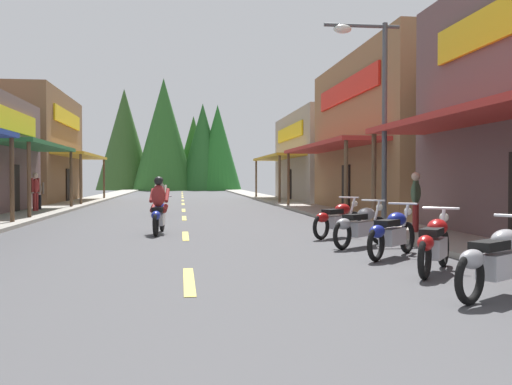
# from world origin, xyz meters

# --- Properties ---
(ground) EXTENTS (10.10, 88.26, 0.10)m
(ground) POSITION_xyz_m (0.00, 29.13, -0.05)
(ground) COLOR #424244
(sidewalk_left) EXTENTS (2.05, 88.26, 0.12)m
(sidewalk_left) POSITION_xyz_m (-6.08, 29.13, 0.06)
(sidewalk_left) COLOR gray
(sidewalk_left) RESTS_ON ground
(sidewalk_right) EXTENTS (2.05, 88.26, 0.12)m
(sidewalk_right) POSITION_xyz_m (6.08, 29.13, 0.06)
(sidewalk_right) COLOR gray
(sidewalk_right) RESTS_ON ground
(centerline_dashes) EXTENTS (0.16, 64.86, 0.01)m
(centerline_dashes) POSITION_xyz_m (0.00, 33.95, 0.01)
(centerline_dashes) COLOR #E0C64C
(centerline_dashes) RESTS_ON ground
(storefront_left_far) EXTENTS (9.42, 11.30, 6.67)m
(storefront_left_far) POSITION_xyz_m (-10.88, 37.64, 3.34)
(storefront_left_far) COLOR brown
(storefront_left_far) RESTS_ON ground
(storefront_right_middle) EXTENTS (10.01, 12.63, 6.88)m
(storefront_right_middle) POSITION_xyz_m (11.18, 25.05, 3.44)
(storefront_right_middle) COLOR olive
(storefront_right_middle) RESTS_ON ground
(storefront_right_far) EXTENTS (8.37, 12.31, 5.82)m
(storefront_right_far) POSITION_xyz_m (10.35, 38.67, 2.91)
(storefront_right_far) COLOR gray
(storefront_right_far) RESTS_ON ground
(streetlamp_right) EXTENTS (2.11, 0.30, 5.78)m
(streetlamp_right) POSITION_xyz_m (5.11, 15.56, 3.80)
(streetlamp_right) COLOR #474C51
(streetlamp_right) RESTS_ON ground
(motorcycle_parked_right_1) EXTENTS (1.80, 1.32, 1.04)m
(motorcycle_parked_right_1) POSITION_xyz_m (3.92, 6.96, 0.49)
(motorcycle_parked_right_1) COLOR black
(motorcycle_parked_right_1) RESTS_ON ground
(motorcycle_parked_right_2) EXTENTS (1.31, 1.81, 1.04)m
(motorcycle_parked_right_2) POSITION_xyz_m (3.93, 8.88, 0.49)
(motorcycle_parked_right_2) COLOR black
(motorcycle_parked_right_2) RESTS_ON ground
(motorcycle_parked_right_3) EXTENTS (1.54, 1.63, 1.04)m
(motorcycle_parked_right_3) POSITION_xyz_m (3.91, 10.76, 0.49)
(motorcycle_parked_right_3) COLOR black
(motorcycle_parked_right_3) RESTS_ON ground
(motorcycle_parked_right_4) EXTENTS (1.69, 1.47, 1.04)m
(motorcycle_parked_right_4) POSITION_xyz_m (3.84, 12.53, 0.49)
(motorcycle_parked_right_4) COLOR black
(motorcycle_parked_right_4) RESTS_ON ground
(motorcycle_parked_right_5) EXTENTS (1.68, 1.48, 1.04)m
(motorcycle_parked_right_5) POSITION_xyz_m (3.87, 14.58, 0.49)
(motorcycle_parked_right_5) COLOR black
(motorcycle_parked_right_5) RESTS_ON ground
(rider_cruising_lead) EXTENTS (0.60, 2.14, 1.57)m
(rider_cruising_lead) POSITION_xyz_m (-0.72, 16.14, 0.66)
(rider_cruising_lead) COLOR black
(rider_cruising_lead) RESTS_ON ground
(rider_cruising_trailing) EXTENTS (0.60, 2.14, 1.57)m
(rider_cruising_trailing) POSITION_xyz_m (-0.96, 24.47, 0.66)
(rider_cruising_trailing) COLOR black
(rider_cruising_trailing) RESTS_ON ground
(pedestrian_by_shop) EXTENTS (0.36, 0.55, 1.76)m
(pedestrian_by_shop) POSITION_xyz_m (-6.30, 26.12, 1.02)
(pedestrian_by_shop) COLOR maroon
(pedestrian_by_shop) RESTS_ON ground
(pedestrian_browsing) EXTENTS (0.55, 0.34, 1.54)m
(pedestrian_browsing) POSITION_xyz_m (-6.51, 27.39, 0.88)
(pedestrian_browsing) COLOR black
(pedestrian_browsing) RESTS_ON ground
(pedestrian_waiting) EXTENTS (0.40, 0.51, 1.69)m
(pedestrian_waiting) POSITION_xyz_m (5.98, 14.64, 0.98)
(pedestrian_waiting) COLOR maroon
(pedestrian_waiting) RESTS_ON ground
(treeline_backdrop) EXTENTS (18.21, 10.10, 13.86)m
(treeline_backdrop) POSITION_xyz_m (-1.43, 74.75, 6.09)
(treeline_backdrop) COLOR #295D23
(treeline_backdrop) RESTS_ON ground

